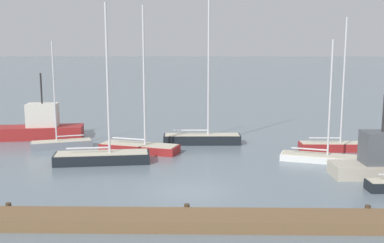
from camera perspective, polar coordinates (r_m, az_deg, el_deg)
name	(u,v)px	position (r m, az deg, el deg)	size (l,w,h in m)	color
ground_plane	(189,192)	(23.67, -0.38, -8.67)	(600.00, 600.00, 0.00)	slate
dock_pier	(186,220)	(19.36, -0.73, -12.09)	(19.35, 1.95, 0.59)	brown
sailboat_0	(321,156)	(30.69, 15.65, -4.14)	(5.24, 2.86, 7.70)	white
sailboat_2	(335,144)	(34.03, 17.23, -2.73)	(4.92, 1.25, 9.23)	maroon
sailboat_3	(62,143)	(34.82, -15.81, -2.53)	(4.45, 2.54, 7.65)	gray
sailboat_4	(102,156)	(29.69, -11.02, -4.17)	(6.10, 2.56, 9.91)	black
sailboat_5	(202,136)	(34.76, 1.27, -1.86)	(5.82, 1.54, 11.57)	black
sailboat_6	(139,146)	(32.37, -6.51, -2.99)	(5.77, 3.17, 9.98)	maroon
fishing_boat_0	(40,127)	(38.67, -18.24, -0.60)	(7.06, 3.15, 5.20)	maroon
fishing_boat_1	(384,161)	(28.25, 22.58, -4.54)	(6.08, 2.22, 4.69)	#BCB29E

